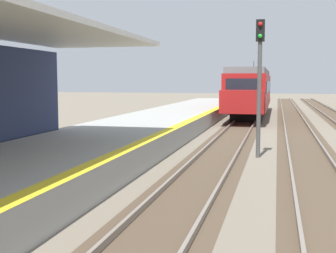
% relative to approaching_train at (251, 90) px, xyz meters
% --- Properties ---
extents(station_platform, '(5.00, 80.00, 0.91)m').
position_rel_approaching_train_xyz_m(station_platform, '(-4.40, -26.56, -1.73)').
color(station_platform, '#999993').
rests_on(station_platform, ground).
extents(track_pair_nearest_platform, '(2.34, 120.00, 0.16)m').
position_rel_approaching_train_xyz_m(track_pair_nearest_platform, '(-0.00, -22.56, -2.13)').
color(track_pair_nearest_platform, '#4C3D2D').
rests_on(track_pair_nearest_platform, ground).
extents(track_pair_middle, '(2.34, 120.00, 0.16)m').
position_rel_approaching_train_xyz_m(track_pair_middle, '(3.40, -22.56, -2.13)').
color(track_pair_middle, '#4C3D2D').
rests_on(track_pair_middle, ground).
extents(approaching_train, '(2.93, 19.60, 4.76)m').
position_rel_approaching_train_xyz_m(approaching_train, '(0.00, 0.00, 0.00)').
color(approaching_train, maroon).
rests_on(approaching_train, ground).
extents(rail_signal_post, '(0.32, 0.34, 5.20)m').
position_rel_approaching_train_xyz_m(rail_signal_post, '(1.52, -21.16, 1.02)').
color(rail_signal_post, '#4C4C4C').
rests_on(rail_signal_post, ground).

